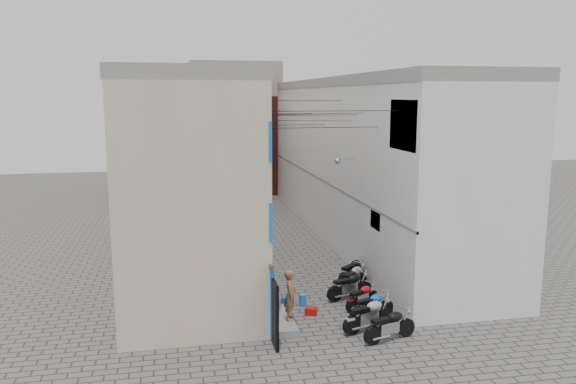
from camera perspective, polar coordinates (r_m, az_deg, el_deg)
ground at (r=19.91m, az=5.77°, el=-14.09°), size 90.00×90.00×0.00m
plinth at (r=31.56m, az=-4.86°, el=-4.79°), size 0.90×26.00×0.25m
building_left at (r=30.52m, az=-10.44°, el=2.94°), size 5.10×27.00×9.00m
building_right at (r=32.32m, az=7.56°, el=3.41°), size 5.94×26.00×9.00m
building_far_brick_left at (r=45.60m, az=-7.11°, el=5.87°), size 6.00×6.00×10.00m
building_far_brick_right at (r=48.29m, az=-1.32°, el=4.96°), size 5.00×6.00×8.00m
building_far_concrete at (r=51.72m, az=-5.42°, el=6.91°), size 8.00×5.00×11.00m
far_shopfront at (r=43.46m, az=-4.08°, el=0.69°), size 2.00×0.30×2.40m
overhead_wires at (r=25.62m, az=0.94°, el=7.72°), size 5.80×13.02×1.32m
motorcycle_a at (r=19.35m, az=10.32°, el=-13.05°), size 2.12×1.16×1.17m
motorcycle_b at (r=20.00m, az=8.24°, el=-12.09°), size 2.26×1.34×1.25m
motorcycle_c at (r=20.99m, az=8.53°, el=-11.23°), size 2.01×1.17×1.11m
motorcycle_d at (r=21.99m, az=7.55°, el=-10.35°), size 1.79×1.35×1.01m
motorcycle_e at (r=22.84m, az=6.27°, el=-9.32°), size 2.14×1.20×1.18m
motorcycle_f at (r=23.83m, az=6.70°, el=-8.53°), size 1.94×1.81×1.17m
motorcycle_g at (r=24.68m, az=6.60°, el=-7.84°), size 2.02×1.81×1.20m
person_a at (r=19.97m, az=0.22°, el=-10.38°), size 0.59×0.75×1.82m
person_b at (r=25.02m, az=-3.77°, el=-6.50°), size 0.64×0.80×1.58m
water_jug_near at (r=21.77m, az=-0.25°, el=-11.24°), size 0.30×0.30×0.46m
water_jug_far at (r=22.07m, az=1.50°, el=-10.94°), size 0.39×0.39×0.47m
red_crate at (r=21.31m, az=2.34°, el=-12.00°), size 0.53×0.46×0.27m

